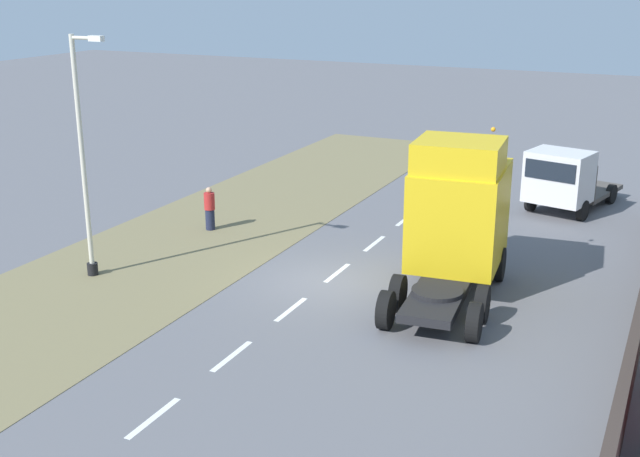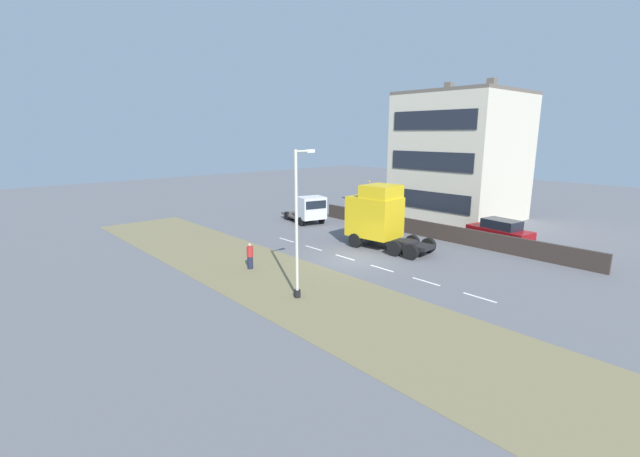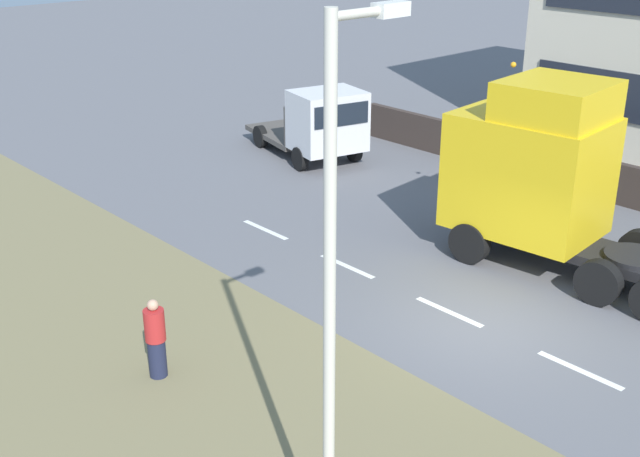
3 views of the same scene
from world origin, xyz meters
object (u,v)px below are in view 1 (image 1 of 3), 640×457
(flatbed_truck, at_px, (563,180))
(pedestrian, at_px, (210,209))
(lorry_cab, at_px, (458,215))
(lamp_post, at_px, (85,169))

(flatbed_truck, relative_size, pedestrian, 3.42)
(flatbed_truck, xyz_separation_m, pedestrian, (-11.33, -7.75, -0.56))
(lorry_cab, xyz_separation_m, lamp_post, (-10.45, -3.83, 1.13))
(lorry_cab, xyz_separation_m, flatbed_truck, (1.59, 9.47, -0.93))
(flatbed_truck, height_order, lamp_post, lamp_post)
(lamp_post, height_order, pedestrian, lamp_post)
(flatbed_truck, height_order, pedestrian, flatbed_truck)
(flatbed_truck, relative_size, lamp_post, 0.75)
(lamp_post, distance_m, pedestrian, 6.17)
(lamp_post, xyz_separation_m, pedestrian, (0.72, 5.55, -2.62))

